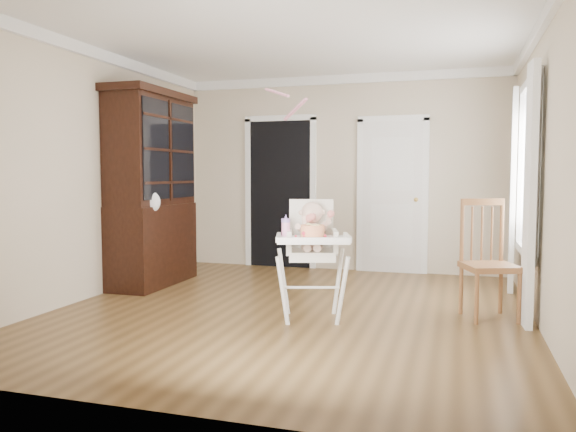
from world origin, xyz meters
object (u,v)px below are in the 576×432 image
(high_chair, at_px, (312,244))
(china_cabinet, at_px, (152,189))
(cake, at_px, (313,232))
(sippy_cup, at_px, (286,227))
(dining_chair, at_px, (488,263))

(high_chair, xyz_separation_m, china_cabinet, (-2.27, 1.05, 0.47))
(high_chair, height_order, cake, high_chair)
(high_chair, bearing_deg, cake, -90.67)
(sippy_cup, bearing_deg, china_cabinet, 149.86)
(cake, bearing_deg, dining_chair, 29.14)
(dining_chair, bearing_deg, sippy_cup, -179.04)
(sippy_cup, height_order, dining_chair, dining_chair)
(cake, distance_m, sippy_cup, 0.33)
(high_chair, distance_m, china_cabinet, 2.54)
(cake, height_order, china_cabinet, china_cabinet)
(china_cabinet, relative_size, dining_chair, 2.10)
(cake, bearing_deg, china_cabinet, 150.11)
(sippy_cup, bearing_deg, dining_chair, 20.73)
(high_chair, xyz_separation_m, dining_chair, (1.56, 0.52, -0.18))
(cake, distance_m, dining_chair, 1.72)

